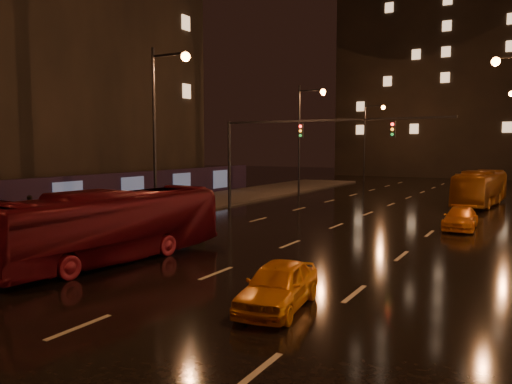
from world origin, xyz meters
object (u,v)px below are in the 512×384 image
bus_red (112,226)px  taxi_far (461,218)px  bus_curb (480,188)px  pedestrian_b (31,210)px  taxi_near (278,285)px

bus_red → taxi_far: 18.26m
bus_curb → pedestrian_b: size_ratio=6.04×
bus_curb → pedestrian_b: 31.02m
bus_curb → pedestrian_b: bus_curb is taller
bus_red → pedestrian_b: (-10.28, 4.03, -0.44)m
taxi_far → bus_curb: bearing=88.7°
taxi_near → taxi_far: size_ratio=0.95×
taxi_near → pedestrian_b: size_ratio=2.40×
bus_red → taxi_near: bus_red is taller
bus_red → taxi_near: (8.11, -1.87, -0.74)m
taxi_far → pedestrian_b: pedestrian_b is taller
bus_red → pedestrian_b: size_ratio=6.31×
bus_red → taxi_far: bus_red is taller
bus_red → taxi_far: bearing=59.7°
taxi_near → pedestrian_b: 19.32m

